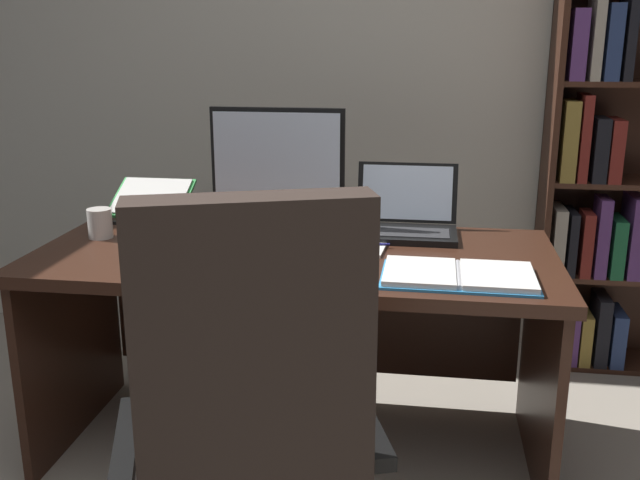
{
  "coord_description": "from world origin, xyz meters",
  "views": [
    {
      "loc": [
        0.31,
        -1.12,
        1.41
      ],
      "look_at": [
        -0.02,
        1.05,
        0.78
      ],
      "focal_mm": 40.43,
      "sensor_mm": 36.0,
      "label": 1
    }
  ],
  "objects_px": {
    "bookshelf": "(629,151)",
    "coffee_mug": "(100,223)",
    "desk": "(299,298)",
    "computer_mouse": "(157,254)",
    "monitor": "(277,169)",
    "notepad": "(363,246)",
    "pen": "(369,244)",
    "reading_stand_with_book": "(150,202)",
    "office_chair": "(253,468)",
    "laptop": "(405,220)",
    "keyboard": "(251,260)",
    "open_binder": "(458,275)"
  },
  "relations": [
    {
      "from": "bookshelf",
      "to": "coffee_mug",
      "type": "relative_size",
      "value": 19.91
    },
    {
      "from": "desk",
      "to": "computer_mouse",
      "type": "distance_m",
      "value": 0.52
    },
    {
      "from": "monitor",
      "to": "notepad",
      "type": "distance_m",
      "value": 0.44
    },
    {
      "from": "notepad",
      "to": "pen",
      "type": "relative_size",
      "value": 1.5
    },
    {
      "from": "computer_mouse",
      "to": "reading_stand_with_book",
      "type": "height_order",
      "value": "reading_stand_with_book"
    },
    {
      "from": "office_chair",
      "to": "notepad",
      "type": "xyz_separation_m",
      "value": [
        0.16,
        0.92,
        0.26
      ]
    },
    {
      "from": "office_chair",
      "to": "coffee_mug",
      "type": "distance_m",
      "value": 1.22
    },
    {
      "from": "bookshelf",
      "to": "laptop",
      "type": "bearing_deg",
      "value": -145.04
    },
    {
      "from": "bookshelf",
      "to": "pen",
      "type": "bearing_deg",
      "value": -140.69
    },
    {
      "from": "bookshelf",
      "to": "keyboard",
      "type": "height_order",
      "value": "bookshelf"
    },
    {
      "from": "desk",
      "to": "notepad",
      "type": "bearing_deg",
      "value": -2.91
    },
    {
      "from": "laptop",
      "to": "reading_stand_with_book",
      "type": "relative_size",
      "value": 1.23
    },
    {
      "from": "notepad",
      "to": "laptop",
      "type": "bearing_deg",
      "value": 56.24
    },
    {
      "from": "office_chair",
      "to": "keyboard",
      "type": "distance_m",
      "value": 0.76
    },
    {
      "from": "computer_mouse",
      "to": "reading_stand_with_book",
      "type": "relative_size",
      "value": 0.35
    },
    {
      "from": "reading_stand_with_book",
      "to": "open_binder",
      "type": "height_order",
      "value": "reading_stand_with_book"
    },
    {
      "from": "desk",
      "to": "monitor",
      "type": "bearing_deg",
      "value": 120.21
    },
    {
      "from": "office_chair",
      "to": "computer_mouse",
      "type": "height_order",
      "value": "office_chair"
    },
    {
      "from": "bookshelf",
      "to": "coffee_mug",
      "type": "distance_m",
      "value": 2.11
    },
    {
      "from": "open_binder",
      "to": "coffee_mug",
      "type": "xyz_separation_m",
      "value": [
        -1.22,
        0.27,
        0.04
      ]
    },
    {
      "from": "keyboard",
      "to": "coffee_mug",
      "type": "distance_m",
      "value": 0.63
    },
    {
      "from": "monitor",
      "to": "reading_stand_with_book",
      "type": "xyz_separation_m",
      "value": [
        -0.51,
        0.06,
        -0.15
      ]
    },
    {
      "from": "bookshelf",
      "to": "keyboard",
      "type": "xyz_separation_m",
      "value": [
        -1.35,
        -1.05,
        -0.21
      ]
    },
    {
      "from": "keyboard",
      "to": "coffee_mug",
      "type": "bearing_deg",
      "value": 159.74
    },
    {
      "from": "notepad",
      "to": "coffee_mug",
      "type": "bearing_deg",
      "value": -179.46
    },
    {
      "from": "desk",
      "to": "notepad",
      "type": "distance_m",
      "value": 0.3
    },
    {
      "from": "computer_mouse",
      "to": "monitor",
      "type": "bearing_deg",
      "value": 54.55
    },
    {
      "from": "keyboard",
      "to": "open_binder",
      "type": "relative_size",
      "value": 0.94
    },
    {
      "from": "laptop",
      "to": "office_chair",
      "type": "bearing_deg",
      "value": -104.58
    },
    {
      "from": "office_chair",
      "to": "open_binder",
      "type": "height_order",
      "value": "office_chair"
    },
    {
      "from": "desk",
      "to": "computer_mouse",
      "type": "height_order",
      "value": "computer_mouse"
    },
    {
      "from": "office_chair",
      "to": "keyboard",
      "type": "height_order",
      "value": "office_chair"
    },
    {
      "from": "coffee_mug",
      "to": "office_chair",
      "type": "bearing_deg",
      "value": -50.15
    },
    {
      "from": "monitor",
      "to": "computer_mouse",
      "type": "distance_m",
      "value": 0.56
    },
    {
      "from": "reading_stand_with_book",
      "to": "notepad",
      "type": "bearing_deg",
      "value": -17.2
    },
    {
      "from": "coffee_mug",
      "to": "pen",
      "type": "bearing_deg",
      "value": 0.53
    },
    {
      "from": "office_chair",
      "to": "notepad",
      "type": "height_order",
      "value": "office_chair"
    },
    {
      "from": "laptop",
      "to": "notepad",
      "type": "height_order",
      "value": "laptop"
    },
    {
      "from": "computer_mouse",
      "to": "coffee_mug",
      "type": "height_order",
      "value": "coffee_mug"
    },
    {
      "from": "computer_mouse",
      "to": "reading_stand_with_book",
      "type": "distance_m",
      "value": 0.53
    },
    {
      "from": "keyboard",
      "to": "notepad",
      "type": "distance_m",
      "value": 0.4
    },
    {
      "from": "open_binder",
      "to": "office_chair",
      "type": "bearing_deg",
      "value": -125.1
    },
    {
      "from": "monitor",
      "to": "computer_mouse",
      "type": "xyz_separation_m",
      "value": [
        -0.3,
        -0.42,
        -0.2
      ]
    },
    {
      "from": "office_chair",
      "to": "reading_stand_with_book",
      "type": "relative_size",
      "value": 3.82
    },
    {
      "from": "laptop",
      "to": "computer_mouse",
      "type": "distance_m",
      "value": 0.87
    },
    {
      "from": "desk",
      "to": "reading_stand_with_book",
      "type": "height_order",
      "value": "reading_stand_with_book"
    },
    {
      "from": "monitor",
      "to": "coffee_mug",
      "type": "relative_size",
      "value": 4.69
    },
    {
      "from": "keyboard",
      "to": "notepad",
      "type": "bearing_deg",
      "value": 34.75
    },
    {
      "from": "desk",
      "to": "laptop",
      "type": "distance_m",
      "value": 0.47
    },
    {
      "from": "office_chair",
      "to": "notepad",
      "type": "bearing_deg",
      "value": 61.27
    }
  ]
}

